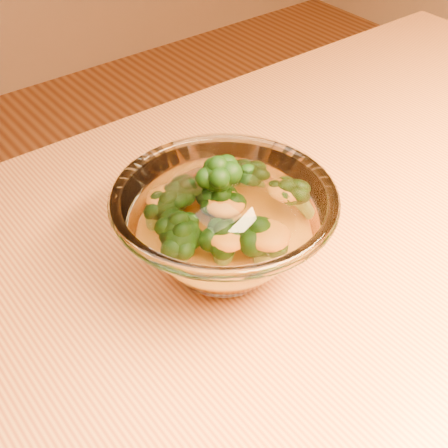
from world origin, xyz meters
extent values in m
cube|color=#B47436|center=(0.00, 0.00, 0.73)|extent=(1.20, 0.80, 0.04)
cylinder|color=brown|center=(0.54, 0.34, 0.35)|extent=(0.06, 0.06, 0.71)
ellipsoid|color=white|center=(-0.05, 0.11, 0.76)|extent=(0.09, 0.09, 0.02)
torus|color=white|center=(-0.05, 0.11, 0.83)|extent=(0.20, 0.20, 0.01)
ellipsoid|color=orange|center=(-0.05, 0.11, 0.78)|extent=(0.11, 0.11, 0.03)
camera|label=1|loc=(-0.30, -0.22, 1.15)|focal=50.00mm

